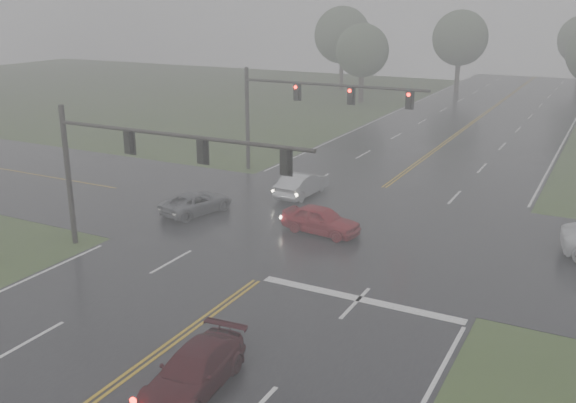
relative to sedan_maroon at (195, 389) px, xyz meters
The scene contains 12 objects.
main_road 13.92m from the sedan_maroon, 99.63° to the left, with size 18.00×160.00×0.02m, color black.
cross_street 15.90m from the sedan_maroon, 98.43° to the left, with size 120.00×14.00×0.02m, color black.
stop_bar 8.41m from the sedan_maroon, 75.05° to the left, with size 8.50×0.50×0.01m, color silver.
sedan_maroon is the anchor object (origin of this frame).
sedan_red 14.54m from the sedan_maroon, 99.46° to the left, with size 1.67×4.14×1.41m, color maroon.
sedan_silver 20.70m from the sedan_maroon, 107.37° to the left, with size 1.53×4.39×1.45m, color #B6B9BE.
car_grey 17.21m from the sedan_maroon, 125.16° to the left, with size 1.97×4.28×1.19m, color #585A60.
signal_gantry_near 12.28m from the sedan_maroon, 138.34° to the left, with size 13.12×0.30×6.80m.
signal_gantry_far 25.97m from the sedan_maroon, 109.60° to the left, with size 12.86×0.36×7.08m.
tree_nw_a 59.63m from the sedan_maroon, 106.59° to the left, with size 6.10×6.10×8.96m.
tree_n_mid 72.13m from the sedan_maroon, 97.38° to the left, with size 7.03×7.03×10.32m.
tree_nw_b 69.94m from the sedan_maroon, 109.45° to the left, with size 7.32×7.32×10.74m.
Camera 1 is at (12.76, -7.47, 11.40)m, focal length 40.00 mm.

